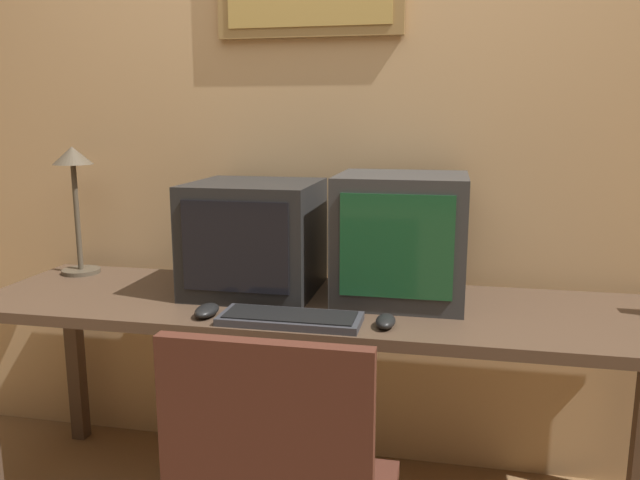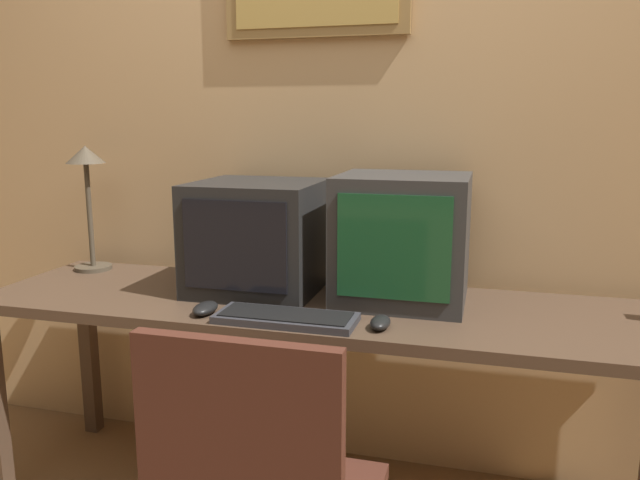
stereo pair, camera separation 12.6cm
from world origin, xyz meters
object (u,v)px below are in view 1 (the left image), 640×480
at_px(monitor_left, 255,237).
at_px(desk_lamp, 74,181).
at_px(keyboard_main, 290,318).
at_px(mouse_near_keyboard, 386,321).
at_px(mouse_far_corner, 207,311).
at_px(monitor_right, 401,238).

height_order(monitor_left, desk_lamp, desk_lamp).
xyz_separation_m(keyboard_main, mouse_near_keyboard, (0.28, 0.02, 0.01)).
bearing_deg(keyboard_main, mouse_far_corner, 178.55).
relative_size(monitor_left, desk_lamp, 0.87).
bearing_deg(monitor_right, keyboard_main, -133.31).
xyz_separation_m(monitor_left, mouse_near_keyboard, (0.49, -0.30, -0.17)).
distance_m(mouse_near_keyboard, desk_lamp, 1.34).
bearing_deg(mouse_far_corner, mouse_near_keyboard, 1.00).
height_order(monitor_right, keyboard_main, monitor_right).
xyz_separation_m(mouse_far_corner, desk_lamp, (-0.68, 0.41, 0.34)).
height_order(monitor_right, mouse_near_keyboard, monitor_right).
distance_m(monitor_right, mouse_far_corner, 0.67).
relative_size(keyboard_main, mouse_far_corner, 3.59).
relative_size(monitor_left, monitor_right, 1.02).
height_order(monitor_left, keyboard_main, monitor_left).
relative_size(monitor_right, mouse_far_corner, 3.56).
height_order(keyboard_main, mouse_near_keyboard, mouse_near_keyboard).
bearing_deg(monitor_right, desk_lamp, 175.51).
distance_m(monitor_left, keyboard_main, 0.41).
bearing_deg(desk_lamp, mouse_near_keyboard, -17.88).
xyz_separation_m(monitor_left, monitor_right, (0.50, 0.00, 0.02)).
relative_size(mouse_near_keyboard, mouse_far_corner, 0.91).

